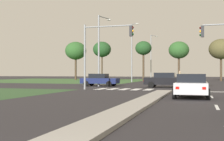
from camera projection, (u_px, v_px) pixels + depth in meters
ground_plane at (173, 87)px, 32.02m from camera, size 200.00×200.00×0.00m
grass_verge_far_left at (61, 80)px, 62.76m from camera, size 35.00×35.00×0.01m
median_island_near at (138, 104)px, 13.80m from camera, size 1.20×22.00×0.14m
median_island_far at (185, 81)px, 55.98m from camera, size 1.20×36.00×0.14m
lane_dash_second at (217, 107)px, 13.25m from camera, size 0.14×2.00×0.01m
lane_dash_third at (212, 97)px, 19.01m from camera, size 0.14×2.00×0.01m
lane_dash_fourth at (209, 91)px, 24.76m from camera, size 0.14×2.00×0.01m
stop_bar_near at (213, 92)px, 24.23m from camera, size 6.40×0.50×0.01m
crosswalk_bar_near at (102, 89)px, 28.85m from camera, size 0.70×2.80×0.01m
crosswalk_bar_second at (113, 89)px, 28.53m from camera, size 0.70×2.80×0.01m
crosswalk_bar_third at (125, 89)px, 28.20m from camera, size 0.70×2.80×0.01m
crosswalk_bar_fourth at (136, 89)px, 27.87m from camera, size 0.70×2.80×0.01m
crosswalk_bar_fifth at (149, 90)px, 27.54m from camera, size 0.70×2.80×0.01m
car_navy_second at (100, 80)px, 34.89m from camera, size 4.39×2.10×1.47m
car_black_third at (166, 80)px, 31.46m from camera, size 4.59×2.03×1.58m
car_blue_fourth at (166, 78)px, 44.63m from camera, size 2.09×4.27×1.53m
car_silver_fifth at (192, 85)px, 18.37m from camera, size 2.10×4.33×1.48m
traffic_signal_near_left at (102, 44)px, 27.42m from camera, size 4.80×0.32×6.09m
street_lamp_second at (100, 46)px, 34.63m from camera, size 0.97×2.35×8.27m
street_lamp_third at (132, 50)px, 50.92m from camera, size 1.61×1.53×9.98m
street_lamp_fourth at (151, 55)px, 71.18m from camera, size 1.51×1.78×10.69m
pedestrian_at_median at (180, 75)px, 44.92m from camera, size 0.34×0.34×1.74m
treeline_near at (76, 51)px, 67.51m from camera, size 4.78×4.78×8.68m
treeline_second at (102, 50)px, 61.70m from camera, size 3.77×3.77×8.09m
treeline_third at (143, 49)px, 62.64m from camera, size 3.43×3.43×8.30m
treeline_fourth at (179, 50)px, 58.27m from camera, size 3.97×3.97×7.77m
treeline_fifth at (221, 49)px, 57.05m from camera, size 4.58×4.58×8.13m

